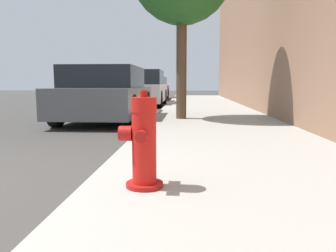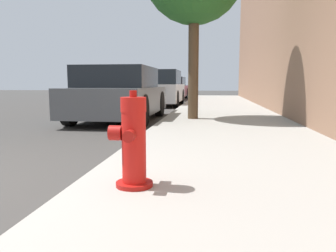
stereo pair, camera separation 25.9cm
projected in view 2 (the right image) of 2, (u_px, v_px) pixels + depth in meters
The scene contains 5 objects.
sidewalk_slab at pixel (256, 206), 2.37m from camera, with size 2.90×40.00×0.13m.
fire_hydrant at pixel (133, 143), 2.58m from camera, with size 0.34×0.36×0.76m.
parked_car_near at pixel (120, 95), 8.28m from camera, with size 1.85×3.91×1.35m.
parked_car_mid at pixel (160, 89), 13.94m from camera, with size 1.83×3.89×1.49m.
parked_car_far at pixel (170, 89), 19.24m from camera, with size 1.82×4.40×1.31m.
Camera 2 is at (2.77, -2.34, 0.95)m, focal length 35.00 mm.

